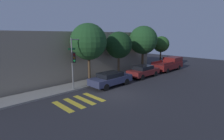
% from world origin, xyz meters
% --- Properties ---
extents(ground_plane, '(60.00, 60.00, 0.00)m').
position_xyz_m(ground_plane, '(0.00, 0.00, 0.00)').
color(ground_plane, '#28282D').
extents(sidewalk, '(26.00, 2.26, 0.14)m').
position_xyz_m(sidewalk, '(0.00, 4.33, 0.07)').
color(sidewalk, gray).
rests_on(sidewalk, ground).
extents(building_row, '(26.00, 6.00, 5.34)m').
position_xyz_m(building_row, '(0.00, 8.86, 2.67)').
color(building_row, gray).
rests_on(building_row, ground).
extents(crosswalk, '(3.25, 2.60, 0.00)m').
position_xyz_m(crosswalk, '(-3.14, 0.80, 0.00)').
color(crosswalk, gold).
rests_on(crosswalk, ground).
extents(traffic_light_pole, '(2.01, 0.56, 4.74)m').
position_xyz_m(traffic_light_pole, '(-1.64, 3.37, 3.24)').
color(traffic_light_pole, slate).
rests_on(traffic_light_pole, ground).
extents(sedan_near_corner, '(4.49, 1.83, 1.38)m').
position_xyz_m(sedan_near_corner, '(1.42, 2.10, 0.75)').
color(sedan_near_corner, '#2D3351').
rests_on(sedan_near_corner, ground).
extents(sedan_middle, '(4.33, 1.82, 1.40)m').
position_xyz_m(sedan_middle, '(6.84, 2.10, 0.75)').
color(sedan_middle, maroon).
rests_on(sedan_middle, ground).
extents(pickup_truck, '(5.46, 2.10, 1.80)m').
position_xyz_m(pickup_truck, '(12.94, 2.10, 0.90)').
color(pickup_truck, maroon).
rests_on(pickup_truck, ground).
extents(tree_near_corner, '(3.62, 3.62, 6.14)m').
position_xyz_m(tree_near_corner, '(0.38, 4.18, 4.32)').
color(tree_near_corner, '#4C3823').
rests_on(tree_near_corner, ground).
extents(tree_midblock, '(3.11, 3.11, 5.38)m').
position_xyz_m(tree_midblock, '(4.71, 4.18, 3.81)').
color(tree_midblock, brown).
rests_on(tree_midblock, ground).
extents(tree_far_end, '(3.77, 3.77, 6.18)m').
position_xyz_m(tree_far_end, '(9.44, 4.18, 4.28)').
color(tree_far_end, '#4C3823').
rests_on(tree_far_end, ground).
extents(tree_behind_truck, '(2.43, 2.43, 4.79)m').
position_xyz_m(tree_behind_truck, '(14.10, 4.18, 3.56)').
color(tree_behind_truck, brown).
rests_on(tree_behind_truck, ground).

